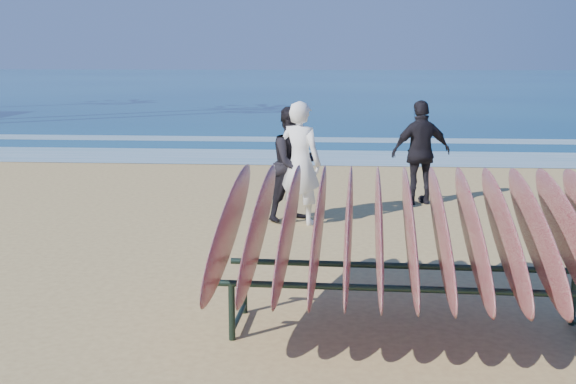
{
  "coord_description": "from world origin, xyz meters",
  "views": [
    {
      "loc": [
        0.58,
        -6.63,
        2.39
      ],
      "look_at": [
        0.0,
        0.8,
        0.95
      ],
      "focal_mm": 45.0,
      "sensor_mm": 36.0,
      "label": 1
    }
  ],
  "objects_px": {
    "surfboard_rack": "(410,231)",
    "person_dark_a": "(294,164)",
    "person_white": "(300,163)",
    "person_dark_b": "(421,153)"
  },
  "relations": [
    {
      "from": "surfboard_rack",
      "to": "person_dark_a",
      "type": "xyz_separation_m",
      "value": [
        -1.27,
        4.21,
        -0.08
      ]
    },
    {
      "from": "person_white",
      "to": "person_dark_a",
      "type": "relative_size",
      "value": 1.06
    },
    {
      "from": "person_white",
      "to": "surfboard_rack",
      "type": "bearing_deg",
      "value": 130.59
    },
    {
      "from": "person_white",
      "to": "person_dark_b",
      "type": "distance_m",
      "value": 2.38
    },
    {
      "from": "person_white",
      "to": "person_dark_a",
      "type": "height_order",
      "value": "person_white"
    },
    {
      "from": "surfboard_rack",
      "to": "person_dark_a",
      "type": "distance_m",
      "value": 4.4
    },
    {
      "from": "surfboard_rack",
      "to": "person_white",
      "type": "xyz_separation_m",
      "value": [
        -1.18,
        4.02,
        -0.04
      ]
    },
    {
      "from": "surfboard_rack",
      "to": "person_dark_a",
      "type": "height_order",
      "value": "person_dark_a"
    },
    {
      "from": "person_white",
      "to": "person_dark_a",
      "type": "bearing_deg",
      "value": -38.91
    },
    {
      "from": "surfboard_rack",
      "to": "person_dark_b",
      "type": "relative_size",
      "value": 1.94
    }
  ]
}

